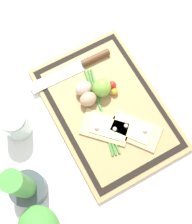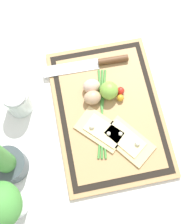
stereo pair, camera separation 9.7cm
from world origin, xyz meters
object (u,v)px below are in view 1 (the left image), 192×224
lime (102,88)px  herb_pot (25,187)px  cherry_tomato_yellow (114,92)px  egg_brown (88,99)px  pizza_slice_far (106,127)px  sauce_jar (16,124)px  cherry_tomato_red (112,85)px  pizza_slice_near (134,130)px  knife (83,64)px  egg_pink (84,88)px

lime → herb_pot: size_ratio=0.25×
cherry_tomato_yellow → egg_brown: bearing=80.8°
pizza_slice_far → sauce_jar: (0.14, 0.24, 0.02)m
lime → cherry_tomato_red: (-0.00, -0.04, -0.02)m
pizza_slice_near → pizza_slice_far: 0.09m
lime → pizza_slice_near: bearing=-171.7°
pizza_slice_near → cherry_tomato_yellow: pizza_slice_near is taller
pizza_slice_near → sauce_jar: bearing=59.2°
pizza_slice_near → knife: bearing=6.2°
herb_pot → sauce_jar: (0.19, -0.05, -0.04)m
herb_pot → pizza_slice_far: bearing=-79.0°
pizza_slice_far → lime: (0.11, -0.05, 0.02)m
pizza_slice_near → cherry_tomato_yellow: size_ratio=7.87×
cherry_tomato_red → herb_pot: size_ratio=0.10×
egg_pink → pizza_slice_far: bearing=-179.2°
herb_pot → sauce_jar: bearing=-14.6°
egg_pink → herb_pot: size_ratio=0.23×
pizza_slice_near → cherry_tomato_yellow: bearing=-3.5°
knife → egg_pink: egg_pink is taller
knife → cherry_tomato_yellow: bearing=-164.4°
egg_pink → herb_pot: herb_pot is taller
knife → sauce_jar: 0.30m
cherry_tomato_red → herb_pot: bearing=114.3°
pizza_slice_far → sauce_jar: 0.27m
egg_pink → herb_pot: 0.35m
pizza_slice_near → herb_pot: herb_pot is taller
sauce_jar → herb_pot: bearing=165.4°
pizza_slice_far → cherry_tomato_red: size_ratio=6.67×
pizza_slice_near → sauce_jar: (0.19, 0.31, 0.02)m
herb_pot → cherry_tomato_yellow: bearing=-68.5°
knife → lime: size_ratio=4.88×
knife → cherry_tomato_yellow: 0.14m
egg_pink → cherry_tomato_red: (-0.03, -0.09, -0.01)m
pizza_slice_far → egg_brown: bearing=3.7°
cherry_tomato_red → sauce_jar: sauce_jar is taller
knife → cherry_tomato_red: 0.12m
pizza_slice_far → egg_brown: egg_brown is taller
sauce_jar → cherry_tomato_red: bearing=-93.9°
herb_pot → sauce_jar: herb_pot is taller
pizza_slice_near → herb_pot: bearing=91.0°
egg_brown → herb_pot: bearing=119.6°
pizza_slice_near → lime: 0.17m
egg_pink → cherry_tomato_yellow: size_ratio=2.48×
cherry_tomato_red → sauce_jar: bearing=86.1°
knife → cherry_tomato_red: cherry_tomato_red is taller
pizza_slice_near → cherry_tomato_yellow: (0.14, -0.01, 0.01)m
lime → herb_pot: herb_pot is taller
egg_pink → herb_pot: bearing=124.9°
egg_pink → lime: (-0.03, -0.05, 0.01)m
cherry_tomato_red → cherry_tomato_yellow: size_ratio=1.11×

